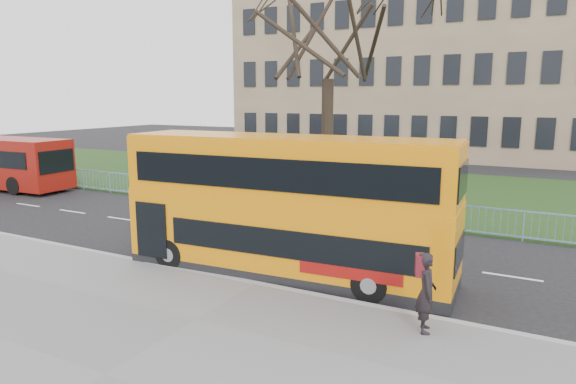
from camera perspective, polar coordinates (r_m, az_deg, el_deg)
The scene contains 9 objects.
ground at distance 15.24m, azimuth -0.49°, elevation -8.65°, with size 120.00×120.00×0.00m, color black.
pavement at distance 10.30m, azimuth -19.63°, elevation -18.83°, with size 80.00×10.50×0.12m, color slate.
kerb at distance 13.95m, azimuth -3.56°, elevation -10.22°, with size 80.00×0.20×0.14m, color gray.
grass_verge at distance 28.26m, azimuth 13.37°, elevation 0.11°, with size 80.00×15.40×0.08m, color #1A3413.
guard_railing at distance 20.93m, azimuth 8.10°, elevation -1.88°, with size 40.00×0.12×1.10m, color #7DABDF, non-canonical shape.
bare_tree at distance 24.79m, azimuth 4.49°, elevation 14.98°, with size 9.61×9.61×13.73m, color black, non-canonical shape.
civic_building at distance 49.16m, azimuth 14.18°, elevation 12.54°, with size 30.00×15.00×14.00m, color #846B53.
yellow_bus at distance 14.30m, azimuth -0.17°, elevation -1.25°, with size 9.41×2.75×3.90m.
pedestrian at distance 11.30m, azimuth 15.11°, elevation -10.72°, with size 0.63×0.41×1.72m, color black.
Camera 1 is at (6.82, -12.67, 5.01)m, focal length 32.00 mm.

